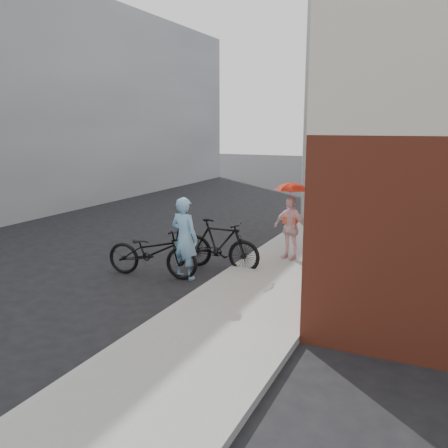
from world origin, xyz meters
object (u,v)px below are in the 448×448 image
Objects in this scene: planter at (331,257)px; utility_pole at (309,112)px; kimono_woman at (290,228)px; bike_right at (220,245)px; officer at (184,238)px; bike_left at (152,252)px.

utility_pole is at bearing 113.13° from planter.
utility_pole is at bearing 115.41° from kimono_woman.
kimono_woman reaches higher than bike_right.
officer is 4.46× the size of planter.
officer is 0.77m from bike_left.
officer reaches higher than kimono_woman.
planter is at bearing -62.26° from bike_left.
planter is at bearing -131.80° from officer.
utility_pole reaches higher than bike_right.
planter is (1.68, -3.92, -3.28)m from utility_pole.
kimono_woman is 3.71× the size of planter.
officer is 0.91× the size of bike_right.
utility_pole is 4.10× the size of officer.
bike_left is 4.00m from planter.
bike_left is 3.17m from kimono_woman.
utility_pole is 18.27× the size of planter.
utility_pole is 3.47× the size of bike_left.
officer is 1.20× the size of kimono_woman.
planter is at bearing -59.44° from bike_right.
officer is at bearing 155.22° from bike_right.
bike_right is at bearing -149.47° from planter.
officer is 0.99m from bike_right.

